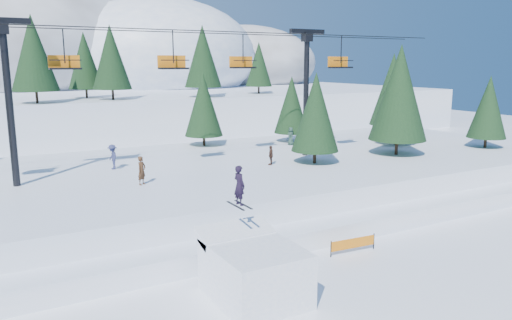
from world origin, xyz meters
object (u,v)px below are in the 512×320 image
banner_near (353,243)px  banner_far (360,223)px  jump_kicker (253,269)px  chairlift (163,74)px

banner_near → banner_far: 3.60m
jump_kicker → banner_near: size_ratio=1.98×
banner_far → banner_near: bearing=-136.8°
chairlift → banner_near: 17.67m
chairlift → banner_far: chairlift is taller
chairlift → banner_far: size_ratio=16.23×
jump_kicker → banner_near: bearing=14.8°
banner_near → banner_far: (2.63, 2.47, 0.00)m
chairlift → banner_near: size_ratio=16.13×
jump_kicker → banner_far: bearing=24.0°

